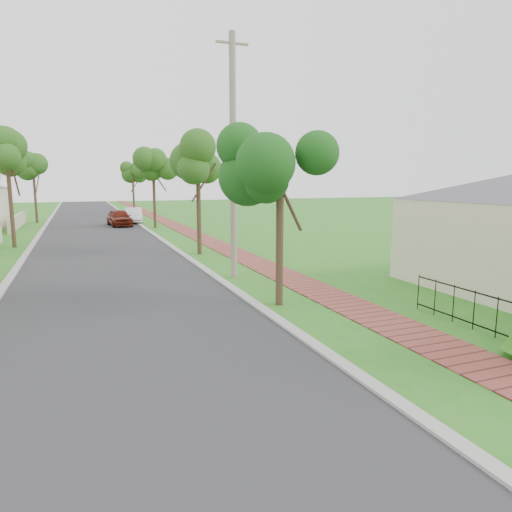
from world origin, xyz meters
TOP-DOWN VIEW (x-y plane):
  - ground at (0.00, 0.00)m, footprint 160.00×160.00m
  - road at (-3.00, 20.00)m, footprint 7.00×120.00m
  - kerb_right at (0.65, 20.00)m, footprint 0.30×120.00m
  - kerb_left at (-6.65, 20.00)m, footprint 0.30×120.00m
  - sidewalk at (3.25, 20.00)m, footprint 1.50×120.00m
  - street_trees at (-2.87, 26.84)m, footprint 10.70×37.65m
  - parked_car_red at (-1.00, 32.30)m, footprint 2.00×4.13m
  - parked_car_white at (0.40, 34.81)m, footprint 1.73×4.07m
  - near_tree at (1.34, 5.84)m, footprint 1.88×1.88m
  - utility_pole at (1.32, 10.00)m, footprint 1.20×0.24m

SIDE VIEW (x-z plane):
  - ground at x=0.00m, z-range 0.00..0.00m
  - road at x=-3.00m, z-range -0.01..0.01m
  - kerb_right at x=0.65m, z-range -0.05..0.05m
  - kerb_left at x=-6.65m, z-range -0.05..0.05m
  - sidewalk at x=3.25m, z-range -0.01..0.01m
  - parked_car_white at x=0.40m, z-range 0.00..1.31m
  - parked_car_red at x=-1.00m, z-range 0.00..1.36m
  - near_tree at x=1.34m, z-range 1.42..6.23m
  - utility_pole at x=1.32m, z-range 0.06..8.91m
  - street_trees at x=-2.87m, z-range 1.59..7.48m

